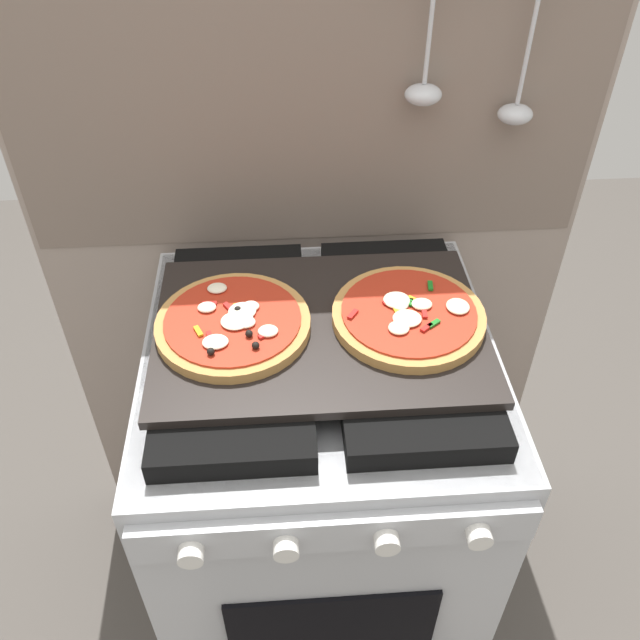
{
  "coord_description": "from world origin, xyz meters",
  "views": [
    {
      "loc": [
        -0.06,
        -0.81,
        1.64
      ],
      "look_at": [
        0.0,
        0.0,
        0.93
      ],
      "focal_mm": 37.49,
      "sensor_mm": 36.0,
      "label": 1
    }
  ],
  "objects": [
    {
      "name": "pizza_right",
      "position": [
        0.15,
        0.0,
        0.93
      ],
      "size": [
        0.25,
        0.25,
        0.03
      ],
      "color": "#C18947",
      "rests_on": "baking_tray"
    },
    {
      "name": "baking_tray",
      "position": [
        0.0,
        0.0,
        0.91
      ],
      "size": [
        0.54,
        0.38,
        0.02
      ],
      "primitive_type": "cube",
      "color": "black",
      "rests_on": "stove"
    },
    {
      "name": "kitchen_backsplash",
      "position": [
        0.0,
        0.33,
        0.79
      ],
      "size": [
        1.1,
        0.09,
        1.55
      ],
      "color": "gray",
      "rests_on": "ground_plane"
    },
    {
      "name": "ground_plane",
      "position": [
        0.0,
        0.0,
        0.0
      ],
      "size": [
        4.0,
        4.0,
        0.0
      ],
      "primitive_type": "plane",
      "color": "#4C4742"
    },
    {
      "name": "stove",
      "position": [
        -0.0,
        -0.0,
        0.45
      ],
      "size": [
        0.6,
        0.64,
        0.9
      ],
      "color": "#B7BABF",
      "rests_on": "ground_plane"
    },
    {
      "name": "pizza_left",
      "position": [
        -0.14,
        0.0,
        0.93
      ],
      "size": [
        0.25,
        0.25,
        0.03
      ],
      "color": "#C18947",
      "rests_on": "baking_tray"
    }
  ]
}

